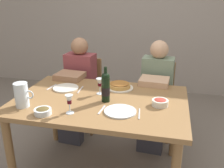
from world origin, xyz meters
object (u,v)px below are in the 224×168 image
baked_tart (120,86)px  diner_right (155,91)px  wine_glass_left_diner (69,100)px  diner_left (77,86)px  salad_bowl (160,102)px  wine_glass_right_diner (100,83)px  chair_right (157,94)px  olive_bowl (43,111)px  dinner_plate_left_setting (120,111)px  wine_bottle (106,87)px  water_pitcher (22,96)px  dining_table (100,109)px  dinner_plate_right_setting (66,88)px  chair_left (85,88)px

baked_tart → diner_right: (0.33, 0.36, -0.17)m
wine_glass_left_diner → diner_left: 1.02m
salad_bowl → diner_left: bearing=146.6°
wine_glass_right_diner → chair_right: 0.99m
olive_bowl → dinner_plate_left_setting: 0.60m
salad_bowl → chair_right: size_ratio=0.16×
wine_bottle → water_pitcher: wine_bottle is taller
dinner_plate_left_setting → diner_right: 0.91m
wine_glass_right_diner → chair_right: bearing=57.8°
dining_table → diner_right: diner_right is taller
dining_table → diner_right: size_ratio=1.29×
salad_bowl → dinner_plate_left_setting: salad_bowl is taller
diner_right → chair_right: bearing=-89.4°
dining_table → dinner_plate_right_setting: bearing=156.3°
dining_table → water_pitcher: (-0.58, -0.29, 0.18)m
dining_table → wine_glass_left_diner: wine_glass_left_diner is taller
water_pitcher → dinner_plate_left_setting: bearing=5.9°
dining_table → dinner_plate_right_setting: dinner_plate_right_setting is taller
baked_tart → wine_glass_left_diner: size_ratio=1.75×
chair_left → diner_left: bearing=90.7°
olive_bowl → wine_glass_left_diner: wine_glass_left_diner is taller
chair_left → chair_right: 0.90m
wine_bottle → chair_left: size_ratio=0.35×
dining_table → diner_left: 0.78m
wine_glass_right_diner → dinner_plate_right_setting: bearing=171.2°
dining_table → dinner_plate_right_setting: size_ratio=6.06×
olive_bowl → dinner_plate_left_setting: bearing=16.8°
dinner_plate_right_setting → chair_left: 0.74m
wine_bottle → dinner_plate_right_setting: 0.51m
wine_glass_left_diner → dinner_plate_right_setting: (-0.24, 0.49, -0.10)m
dinner_plate_left_setting → wine_bottle: bearing=132.8°
wine_bottle → baked_tart: size_ratio=1.15×
diner_left → diner_right: 0.90m
dining_table → wine_bottle: (0.06, -0.03, 0.22)m
salad_bowl → olive_bowl: salad_bowl is taller
dinner_plate_right_setting → chair_right: chair_right is taller
salad_bowl → olive_bowl: bearing=-157.2°
olive_bowl → baked_tart: bearing=55.8°
water_pitcher → salad_bowl: 1.13m
water_pitcher → baked_tart: 0.91m
chair_left → salad_bowl: bearing=142.0°
wine_glass_left_diner → dinner_plate_left_setting: size_ratio=0.60×
dining_table → wine_glass_left_diner: bearing=-116.1°
dinner_plate_right_setting → diner_left: (-0.06, 0.46, -0.15)m
salad_bowl → wine_bottle: bearing=-178.0°
dining_table → wine_glass_right_diner: (-0.03, 0.12, 0.20)m
baked_tart → salad_bowl: same height
chair_left → diner_right: diner_right is taller
dinner_plate_right_setting → dinner_plate_left_setting: bearing=-31.5°
wine_bottle → baked_tart: 0.35m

